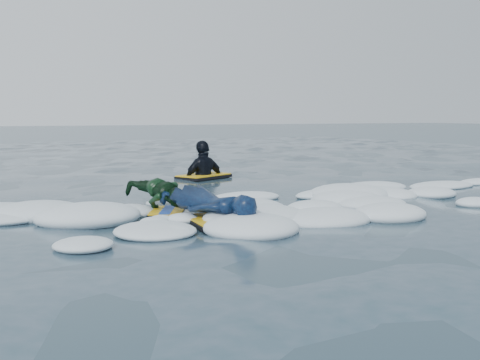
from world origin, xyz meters
TOP-DOWN VIEW (x-y plane):
  - ground at (0.00, 0.00)m, footprint 120.00×120.00m
  - foam_band at (0.00, 1.03)m, footprint 12.00×3.10m
  - prone_woman_unit at (-0.60, 0.27)m, footprint 0.84×1.57m
  - prone_child_unit at (-0.83, 1.22)m, footprint 0.66×1.16m
  - waiting_rider_unit at (1.11, 4.54)m, footprint 1.18×0.98m

SIDE VIEW (x-z plane):
  - waiting_rider_unit at x=1.11m, z-range -0.84..0.72m
  - ground at x=0.00m, z-range 0.00..0.00m
  - foam_band at x=0.00m, z-range -0.15..0.15m
  - prone_woman_unit at x=-0.60m, z-range 0.00..0.39m
  - prone_child_unit at x=-0.83m, z-range 0.00..0.41m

